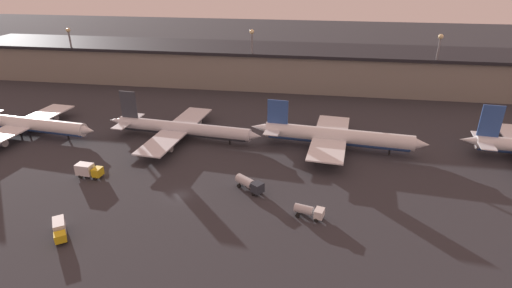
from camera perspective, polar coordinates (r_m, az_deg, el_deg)
ground at (r=91.45m, az=-10.81°, el=-7.22°), size 600.00×600.00×0.00m
terminal_building at (r=172.48m, az=-0.80°, el=11.24°), size 244.95×28.88×15.33m
airplane_0 at (r=137.38m, az=-29.97°, el=2.47°), size 46.10×37.09×13.76m
airplane_1 at (r=118.23m, az=-10.62°, el=2.15°), size 47.66×37.58×13.31m
airplane_2 at (r=112.00m, az=11.31°, el=1.05°), size 48.70×33.01×12.85m
service_vehicle_0 at (r=90.89m, az=-0.96°, el=-5.67°), size 7.32×6.23×2.89m
service_vehicle_2 at (r=104.30m, az=-22.83°, el=-3.46°), size 6.49×3.03×3.37m
service_vehicle_3 at (r=85.39m, az=-26.25°, el=-10.83°), size 5.47×6.53×2.86m
service_vehicle_4 at (r=82.71m, az=7.62°, el=-9.47°), size 6.37×3.72×2.52m
lamp_post_0 at (r=186.07m, az=-24.85°, el=12.29°), size 1.80×1.80×23.19m
lamp_post_1 at (r=157.81m, az=-0.59°, el=12.90°), size 1.80×1.80×24.39m
lamp_post_2 at (r=161.18m, az=24.40°, el=11.01°), size 1.80×1.80×24.37m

